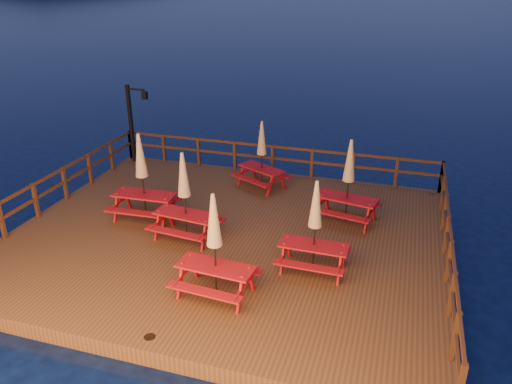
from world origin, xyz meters
TOP-DOWN VIEW (x-y plane):
  - ground at (0.00, 0.00)m, footprint 500.00×500.00m
  - deck at (0.00, 0.00)m, footprint 12.00×10.00m
  - deck_piles at (0.00, 0.00)m, footprint 11.44×9.44m
  - railing at (0.00, 1.78)m, footprint 11.80×9.75m
  - lamp_post at (-5.39, 4.55)m, footprint 0.85×0.18m
  - picnic_table_0 at (3.10, 1.80)m, footprint 2.02×1.77m
  - picnic_table_1 at (-0.02, 3.52)m, footprint 2.08×1.95m
  - picnic_table_2 at (2.69, -1.15)m, footprint 1.71×1.42m
  - picnic_table_3 at (0.77, -2.81)m, footprint 1.88×1.59m
  - picnic_table_4 at (-2.69, 0.21)m, footprint 1.92×1.60m
  - picnic_table_5 at (-0.99, -0.55)m, footprint 1.91×1.63m

SIDE VIEW (x-z plane):
  - deck_piles at x=0.00m, z-range -1.00..0.40m
  - ground at x=0.00m, z-range 0.00..0.00m
  - deck at x=0.00m, z-range 0.00..0.40m
  - railing at x=0.00m, z-range 0.61..1.71m
  - picnic_table_1 at x=-0.02m, z-range 0.45..2.80m
  - picnic_table_2 at x=2.69m, z-range 0.45..2.86m
  - picnic_table_5 at x=-0.99m, z-range 0.45..2.97m
  - picnic_table_0 at x=3.10m, z-range 0.45..2.98m
  - picnic_table_3 at x=0.77m, z-range 0.45..2.99m
  - picnic_table_4 at x=-2.69m, z-range 0.45..3.11m
  - lamp_post at x=-5.39m, z-range 0.70..3.70m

